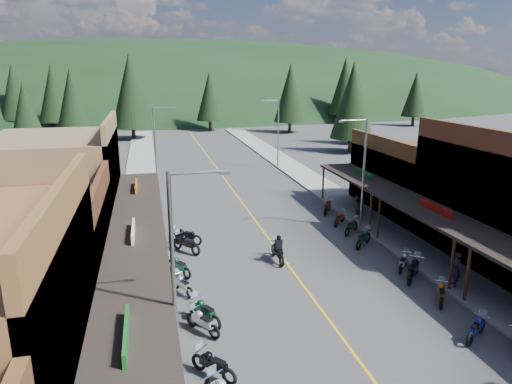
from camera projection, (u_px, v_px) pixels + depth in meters
ground at (305, 287)px, 24.36m from camera, size 220.00×220.00×0.00m
centerline at (235, 193)px, 43.15m from camera, size 0.15×90.00×0.01m
sidewalk_west at (140, 198)px, 41.19m from camera, size 3.40×94.00×0.15m
sidewalk_east at (321, 187)px, 45.08m from camera, size 3.40×94.00×0.15m
shop_west_2 at (27, 254)px, 22.23m from camera, size 10.90×9.00×6.20m
shop_west_3 at (59, 187)px, 30.99m from camera, size 10.90×10.20×8.20m
shop_east_2 at (509, 199)px, 28.12m from camera, size 10.90×9.00×8.20m
shop_east_3 at (419, 180)px, 37.40m from camera, size 10.90×10.20×6.20m
streetlight_0 at (177, 269)px, 16.02m from camera, size 2.16×0.18×8.00m
streetlight_1 at (157, 145)px, 42.33m from camera, size 2.16×0.18×8.00m
streetlight_2 at (362, 169)px, 32.28m from camera, size 2.16×0.18×8.00m
streetlight_3 at (277, 130)px, 52.95m from camera, size 2.16×0.18×8.00m
ridge_hill at (170, 105)px, 151.23m from camera, size 310.00×140.00×60.00m
pine_1 at (53, 93)px, 82.91m from camera, size 5.88×5.88×12.50m
pine_2 at (131, 91)px, 74.57m from camera, size 6.72×6.72×14.00m
pine_3 at (209, 96)px, 85.60m from camera, size 5.04×5.04×11.00m
pine_4 at (290, 93)px, 82.89m from camera, size 5.88×5.88×12.50m
pine_5 at (345, 86)px, 97.54m from camera, size 6.72×6.72×14.00m
pine_6 at (415, 94)px, 93.10m from camera, size 5.04×5.04×11.00m
pine_7 at (14, 92)px, 86.76m from camera, size 5.88×5.88×12.50m
pine_8 at (26, 115)px, 55.49m from camera, size 4.48×4.48×10.00m
pine_9 at (357, 103)px, 70.36m from camera, size 4.93×4.93×10.80m
pine_10 at (72, 102)px, 65.57m from camera, size 5.38×5.38×11.60m
pine_11 at (352, 100)px, 62.68m from camera, size 5.82×5.82×12.40m
bike_west_5 at (213, 363)px, 17.08m from camera, size 1.92×2.04×1.20m
bike_west_6 at (203, 321)px, 20.00m from camera, size 1.74×2.08×1.18m
bike_west_7 at (204, 311)px, 20.74m from camera, size 1.79×2.33×1.29m
bike_west_8 at (182, 284)px, 23.54m from camera, size 1.46×2.06×1.13m
bike_west_9 at (179, 265)px, 25.70m from camera, size 1.71×2.15×1.20m
bike_west_10 at (186, 243)px, 28.86m from camera, size 2.07×2.31×1.33m
bike_west_11 at (185, 235)px, 30.17m from camera, size 2.38×1.76×1.31m
bike_east_5 at (476, 328)px, 19.54m from camera, size 1.99×1.59×1.11m
bike_east_6 at (441, 292)px, 22.64m from camera, size 1.60×1.97×1.11m
bike_east_7 at (414, 268)px, 25.12m from camera, size 2.19×2.23×1.34m
bike_east_8 at (404, 261)px, 26.37m from camera, size 1.79×1.85×1.10m
bike_east_9 at (364, 237)px, 29.86m from camera, size 2.12×2.00×1.25m
bike_east_10 at (352, 226)px, 32.22m from camera, size 2.01×1.92×1.19m
bike_east_11 at (340, 218)px, 34.06m from camera, size 1.78×1.82×1.09m
bike_east_12 at (327, 206)px, 36.79m from camera, size 1.79×2.19×1.23m
rider_on_bike at (278, 250)px, 27.53m from camera, size 0.80×2.32×1.76m
pedestrian_east_a at (456, 269)px, 23.95m from camera, size 0.71×0.83×1.92m
pedestrian_east_b at (356, 207)px, 35.02m from camera, size 1.03×0.93×1.84m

